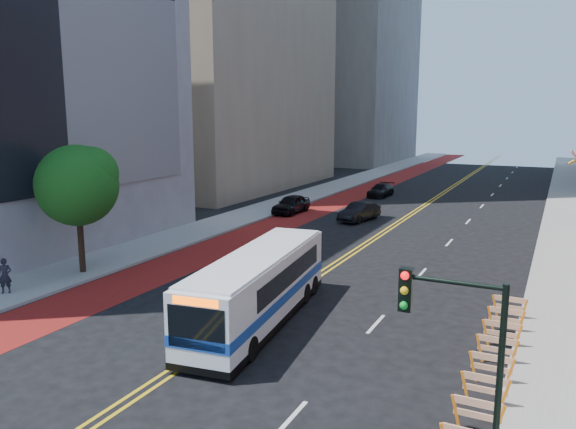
# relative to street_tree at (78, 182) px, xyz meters

# --- Properties ---
(ground) EXTENTS (160.00, 160.00, 0.00)m
(ground) POSITION_rel_street_tree_xyz_m (11.24, -6.04, -4.91)
(ground) COLOR black
(ground) RESTS_ON ground
(sidewalk_left) EXTENTS (4.00, 140.00, 0.15)m
(sidewalk_left) POSITION_rel_street_tree_xyz_m (-0.76, 23.96, -4.84)
(sidewalk_left) COLOR gray
(sidewalk_left) RESTS_ON ground
(sidewalk_right) EXTENTS (4.00, 140.00, 0.15)m
(sidewalk_right) POSITION_rel_street_tree_xyz_m (23.24, 23.96, -4.84)
(sidewalk_right) COLOR gray
(sidewalk_right) RESTS_ON ground
(bus_lane_paint) EXTENTS (3.60, 140.00, 0.01)m
(bus_lane_paint) POSITION_rel_street_tree_xyz_m (3.14, 23.96, -4.91)
(bus_lane_paint) COLOR maroon
(bus_lane_paint) RESTS_ON ground
(center_line_inner) EXTENTS (0.14, 140.00, 0.01)m
(center_line_inner) POSITION_rel_street_tree_xyz_m (11.06, 23.96, -4.91)
(center_line_inner) COLOR gold
(center_line_inner) RESTS_ON ground
(center_line_outer) EXTENTS (0.14, 140.00, 0.01)m
(center_line_outer) POSITION_rel_street_tree_xyz_m (11.42, 23.96, -4.91)
(center_line_outer) COLOR gold
(center_line_outer) RESTS_ON ground
(lane_dashes) EXTENTS (0.14, 98.20, 0.01)m
(lane_dashes) POSITION_rel_street_tree_xyz_m (16.04, 31.96, -4.90)
(lane_dashes) COLOR silver
(lane_dashes) RESTS_ON ground
(construction_barriers) EXTENTS (1.42, 10.91, 1.00)m
(construction_barriers) POSITION_rel_street_tree_xyz_m (20.84, -2.62, -4.24)
(construction_barriers) COLOR orange
(construction_barriers) RESTS_ON ground
(street_tree) EXTENTS (4.20, 4.20, 6.70)m
(street_tree) POSITION_rel_street_tree_xyz_m (0.00, 0.00, 0.00)
(street_tree) COLOR black
(street_tree) RESTS_ON sidewalk_left
(traffic_signal) EXTENTS (2.21, 0.34, 5.07)m
(traffic_signal) POSITION_rel_street_tree_xyz_m (20.66, -9.55, -1.19)
(traffic_signal) COLOR black
(traffic_signal) RESTS_ON sidewalk_right
(transit_bus) EXTENTS (3.63, 10.82, 2.92)m
(transit_bus) POSITION_rel_street_tree_xyz_m (11.69, -1.89, -3.39)
(transit_bus) COLOR white
(transit_bus) RESTS_ON ground
(car_a) EXTENTS (1.93, 4.58, 1.55)m
(car_a) POSITION_rel_street_tree_xyz_m (1.94, 21.19, -4.14)
(car_a) COLOR black
(car_a) RESTS_ON ground
(car_b) EXTENTS (2.35, 4.56, 1.43)m
(car_b) POSITION_rel_street_tree_xyz_m (8.26, 20.45, -4.19)
(car_b) COLOR black
(car_b) RESTS_ON ground
(car_c) EXTENTS (1.90, 4.44, 1.28)m
(car_c) POSITION_rel_street_tree_xyz_m (6.00, 33.64, -4.27)
(car_c) COLOR black
(car_c) RESTS_ON ground
(pedestrian) EXTENTS (0.72, 0.68, 1.66)m
(pedestrian) POSITION_rel_street_tree_xyz_m (-0.55, -4.26, -3.93)
(pedestrian) COLOR black
(pedestrian) RESTS_ON sidewalk_left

